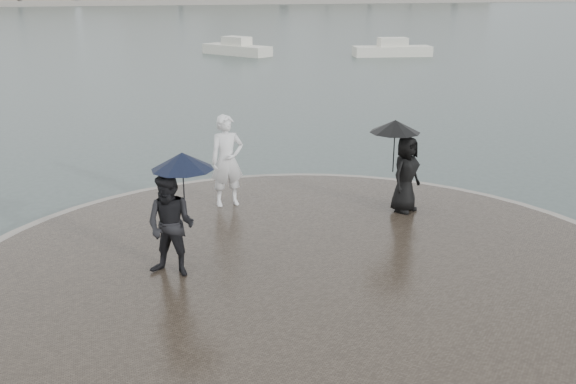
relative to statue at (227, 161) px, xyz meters
name	(u,v)px	position (x,y,z in m)	size (l,w,h in m)	color
kerb_ring	(311,290)	(0.55, -4.03, -1.19)	(12.50, 12.50, 0.32)	gray
quay_tip	(311,289)	(0.55, -4.03, -1.17)	(11.90, 11.90, 0.36)	#2D261E
statue	(227,161)	(0.00, 0.00, 0.00)	(0.72, 0.47, 1.98)	silver
visitor_left	(174,210)	(-1.51, -3.17, 0.12)	(1.29, 1.11, 2.04)	black
visitor_right	(403,160)	(3.41, -1.42, 0.13)	(1.24, 1.05, 1.95)	black
boats	(191,56)	(3.60, 30.08, -0.97)	(37.28, 11.42, 1.50)	beige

